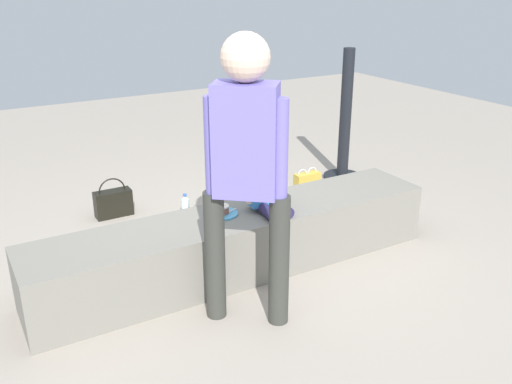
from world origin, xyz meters
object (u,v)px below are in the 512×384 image
at_px(cake_box_white, 234,230).
at_px(gift_bag, 307,188).
at_px(party_cup_red, 144,245).
at_px(water_bottle_near_gift, 85,246).
at_px(water_bottle_far_side, 185,207).
at_px(cake_plate, 221,212).
at_px(child_seated, 266,180).
at_px(handbag_black_leather, 113,203).
at_px(adult_standing, 246,159).

bearing_deg(cake_box_white, gift_bag, 17.47).
bearing_deg(party_cup_red, gift_bag, 5.80).
distance_m(water_bottle_near_gift, party_cup_red, 0.42).
height_order(water_bottle_near_gift, water_bottle_far_side, water_bottle_far_side).
xyz_separation_m(cake_plate, party_cup_red, (-0.36, 0.55, -0.39)).
relative_size(child_seated, cake_box_white, 1.58).
bearing_deg(water_bottle_near_gift, handbag_black_leather, 57.15).
xyz_separation_m(party_cup_red, handbag_black_leather, (-0.00, 0.74, 0.07)).
xyz_separation_m(cake_plate, water_bottle_far_side, (0.14, 0.96, -0.35)).
relative_size(water_bottle_near_gift, cake_box_white, 0.59).
bearing_deg(cake_box_white, water_bottle_near_gift, 167.43).
relative_size(child_seated, party_cup_red, 4.88).
height_order(adult_standing, gift_bag, adult_standing).
bearing_deg(adult_standing, child_seated, 49.48).
bearing_deg(adult_standing, cake_box_white, 66.03).
bearing_deg(water_bottle_near_gift, party_cup_red, -17.21).
xyz_separation_m(child_seated, gift_bag, (0.90, 0.79, -0.49)).
bearing_deg(party_cup_red, water_bottle_near_gift, 162.79).
bearing_deg(handbag_black_leather, water_bottle_near_gift, -122.85).
bearing_deg(adult_standing, water_bottle_far_side, 80.04).
xyz_separation_m(water_bottle_near_gift, water_bottle_far_side, (0.90, 0.28, 0.01)).
height_order(water_bottle_near_gift, handbag_black_leather, handbag_black_leather).
distance_m(adult_standing, gift_bag, 2.02).
height_order(cake_box_white, handbag_black_leather, handbag_black_leather).
height_order(water_bottle_near_gift, party_cup_red, water_bottle_near_gift).
relative_size(adult_standing, cake_box_white, 5.35).
xyz_separation_m(cake_plate, handbag_black_leather, (-0.37, 1.29, -0.33)).
height_order(child_seated, handbag_black_leather, child_seated).
relative_size(child_seated, handbag_black_leather, 1.45).
distance_m(water_bottle_near_gift, cake_box_white, 1.11).
height_order(gift_bag, water_bottle_near_gift, gift_bag).
height_order(adult_standing, handbag_black_leather, adult_standing).
distance_m(child_seated, handbag_black_leather, 1.60).
xyz_separation_m(water_bottle_near_gift, handbag_black_leather, (0.40, 0.61, 0.04)).
distance_m(child_seated, gift_bag, 1.29).
xyz_separation_m(cake_plate, water_bottle_near_gift, (-0.76, 0.68, -0.36)).
bearing_deg(adult_standing, party_cup_red, 101.80).
bearing_deg(gift_bag, handbag_black_leather, 159.59).
height_order(water_bottle_far_side, handbag_black_leather, handbag_black_leather).
bearing_deg(adult_standing, gift_bag, 44.10).
height_order(cake_plate, water_bottle_near_gift, cake_plate).
xyz_separation_m(child_seated, handbag_black_leather, (-0.66, 1.37, -0.52)).
relative_size(cake_box_white, handbag_black_leather, 0.92).
bearing_deg(child_seated, cake_plate, 165.42).
bearing_deg(child_seated, water_bottle_near_gift, 144.47).
distance_m(child_seated, water_bottle_near_gift, 1.41).
xyz_separation_m(adult_standing, water_bottle_near_gift, (-0.64, 1.25, -0.91)).
relative_size(cake_plate, water_bottle_far_side, 1.08).
distance_m(water_bottle_far_side, party_cup_red, 0.65).
bearing_deg(cake_box_white, party_cup_red, 170.25).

